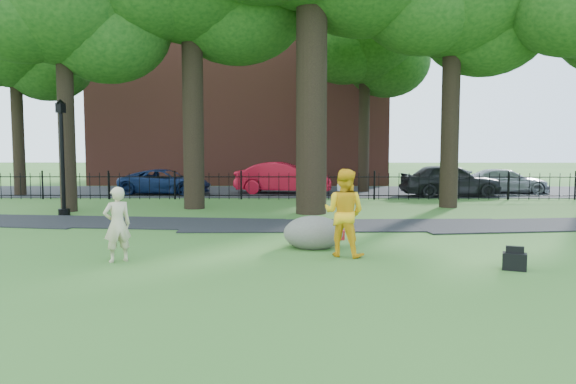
{
  "coord_description": "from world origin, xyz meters",
  "views": [
    {
      "loc": [
        -0.64,
        -13.17,
        2.54
      ],
      "look_at": [
        -0.79,
        2.0,
        1.21
      ],
      "focal_mm": 35.0,
      "sensor_mm": 36.0,
      "label": 1
    }
  ],
  "objects_px": {
    "man": "(344,213)",
    "lamppost": "(62,159)",
    "red_sedan": "(283,178)",
    "boulder": "(313,231)",
    "woman": "(117,224)"
  },
  "relations": [
    {
      "from": "man",
      "to": "lamppost",
      "type": "distance_m",
      "value": 11.71
    },
    {
      "from": "woman",
      "to": "lamppost",
      "type": "relative_size",
      "value": 0.4
    },
    {
      "from": "woman",
      "to": "boulder",
      "type": "bearing_deg",
      "value": 167.5
    },
    {
      "from": "lamppost",
      "to": "red_sedan",
      "type": "xyz_separation_m",
      "value": [
        7.61,
        8.54,
        -1.2
      ]
    },
    {
      "from": "boulder",
      "to": "lamppost",
      "type": "xyz_separation_m",
      "value": [
        -8.6,
        6.13,
        1.57
      ]
    },
    {
      "from": "boulder",
      "to": "red_sedan",
      "type": "bearing_deg",
      "value": 93.85
    },
    {
      "from": "woman",
      "to": "red_sedan",
      "type": "xyz_separation_m",
      "value": [
        3.26,
        16.32,
        -0.02
      ]
    },
    {
      "from": "lamppost",
      "to": "man",
      "type": "bearing_deg",
      "value": -17.26
    },
    {
      "from": "woman",
      "to": "lamppost",
      "type": "height_order",
      "value": "lamppost"
    },
    {
      "from": "man",
      "to": "lamppost",
      "type": "relative_size",
      "value": 0.48
    },
    {
      "from": "man",
      "to": "boulder",
      "type": "bearing_deg",
      "value": -30.16
    },
    {
      "from": "woman",
      "to": "red_sedan",
      "type": "distance_m",
      "value": 16.64
    },
    {
      "from": "woman",
      "to": "red_sedan",
      "type": "bearing_deg",
      "value": -134.9
    },
    {
      "from": "red_sedan",
      "to": "boulder",
      "type": "bearing_deg",
      "value": -170.87
    },
    {
      "from": "man",
      "to": "red_sedan",
      "type": "bearing_deg",
      "value": -58.04
    }
  ]
}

